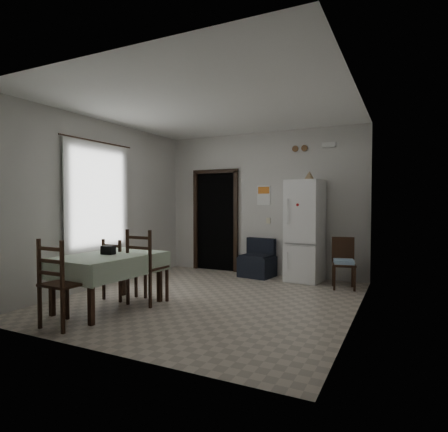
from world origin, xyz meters
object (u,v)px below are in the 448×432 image
Objects in this scene: navy_seat at (257,258)px; dining_table at (109,282)px; dining_chair_far_left at (120,268)px; fridge at (305,231)px; dining_chair_near_head at (65,282)px; dining_chair_far_right at (148,266)px; corner_chair at (344,263)px.

navy_seat is 0.52× the size of dining_table.
fridge is at bearing -128.89° from dining_chair_far_left.
dining_chair_near_head is at bearing -96.56° from navy_seat.
fridge is 1.80× the size of dining_chair_near_head.
navy_seat is at bearing -103.66° from dining_chair_near_head.
fridge is at bearing -123.39° from dining_chair_far_right.
fridge is at bearing -116.12° from dining_chair_near_head.
navy_seat is 0.81× the size of dining_chair_far_left.
dining_chair_far_left is at bearing -2.96° from dining_chair_far_right.
fridge is at bearing 60.81° from dining_table.
dining_chair_far_left is at bearing -75.80° from dining_chair_near_head.
corner_chair is 0.83× the size of dining_chair_near_head.
dining_chair_far_right is at bearing 60.51° from dining_table.
dining_chair_near_head is (0.07, -0.81, 0.15)m from dining_table.
fridge is 3.06m from dining_chair_far_right.
dining_chair_far_right is 1.03× the size of dining_chair_near_head.
dining_table is 1.32× the size of dining_chair_far_right.
navy_seat is 1.73m from corner_chair.
dining_table is at bearing -149.33° from corner_chair.
dining_chair_far_left is 0.88× the size of dining_chair_near_head.
fridge reaches higher than navy_seat.
dining_chair_near_head is at bearing -80.75° from dining_table.
fridge is 1.31× the size of dining_table.
fridge is 2.17× the size of corner_chair.
corner_chair is at bearing -141.01° from dining_chair_far_left.
fridge is 1.10m from navy_seat.
fridge reaches higher than dining_table.
dining_chair_far_right reaches higher than dining_table.
dining_table is at bearing -84.48° from dining_chair_near_head.
fridge reaches higher than dining_chair_near_head.
dining_chair_far_right is (-0.74, -2.53, 0.17)m from navy_seat.
dining_chair_far_left reaches higher than dining_table.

